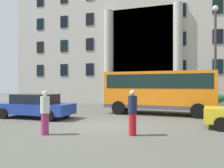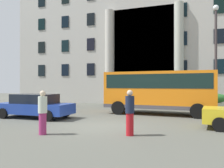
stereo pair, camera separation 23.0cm
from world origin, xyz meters
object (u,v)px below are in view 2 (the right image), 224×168
at_px(pedestrian_woman_dark_dress, 43,112).
at_px(pedestrian_woman_with_bag, 130,112).
at_px(orange_minibus, 159,89).
at_px(hedge_planter_west, 130,99).
at_px(hedge_planter_east, 216,102).
at_px(parked_sedan_second, 35,106).
at_px(lamppost_plaza_centre, 216,50).

distance_m(pedestrian_woman_dark_dress, pedestrian_woman_with_bag, 3.51).
bearing_deg(pedestrian_woman_dark_dress, orange_minibus, 172.09).
height_order(orange_minibus, hedge_planter_west, orange_minibus).
bearing_deg(hedge_planter_east, hedge_planter_west, -178.99).
bearing_deg(pedestrian_woman_with_bag, hedge_planter_east, 15.40).
bearing_deg(hedge_planter_west, pedestrian_woman_dark_dress, -90.51).
height_order(orange_minibus, hedge_planter_east, orange_minibus).
distance_m(orange_minibus, pedestrian_woman_dark_dress, 8.77).
xyz_separation_m(parked_sedan_second, lamppost_plaza_centre, (10.50, 6.69, 3.77)).
xyz_separation_m(orange_minibus, hedge_planter_east, (3.90, 4.97, -1.09)).
distance_m(orange_minibus, hedge_planter_west, 5.97).
height_order(parked_sedan_second, pedestrian_woman_with_bag, pedestrian_woman_with_bag).
bearing_deg(pedestrian_woman_with_bag, hedge_planter_west, 49.21).
height_order(orange_minibus, lamppost_plaza_centre, lamppost_plaza_centre).
bearing_deg(hedge_planter_east, pedestrian_woman_with_bag, -108.49).
height_order(orange_minibus, parked_sedan_second, orange_minibus).
relative_size(pedestrian_woman_dark_dress, pedestrian_woman_with_bag, 0.98).
xyz_separation_m(hedge_planter_west, pedestrian_woman_with_bag, (3.25, -11.85, 0.22)).
height_order(hedge_planter_east, pedestrian_woman_with_bag, pedestrian_woman_with_bag).
bearing_deg(pedestrian_woman_dark_dress, hedge_planter_west, -165.02).
xyz_separation_m(hedge_planter_west, parked_sedan_second, (-3.45, -9.04, 0.04)).
relative_size(orange_minibus, hedge_planter_east, 4.08).
height_order(pedestrian_woman_dark_dress, lamppost_plaza_centre, lamppost_plaza_centre).
distance_m(pedestrian_woman_dark_dress, lamppost_plaza_centre, 13.22).
height_order(hedge_planter_west, pedestrian_woman_with_bag, pedestrian_woman_with_bag).
bearing_deg(hedge_planter_east, lamppost_plaza_centre, -94.62).
bearing_deg(orange_minibus, parked_sedan_second, -145.62).
bearing_deg(parked_sedan_second, orange_minibus, 31.54).
height_order(hedge_planter_west, lamppost_plaza_centre, lamppost_plaza_centre).
bearing_deg(hedge_planter_west, orange_minibus, -55.28).
relative_size(orange_minibus, pedestrian_woman_dark_dress, 4.11).
relative_size(parked_sedan_second, pedestrian_woman_with_bag, 2.55).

